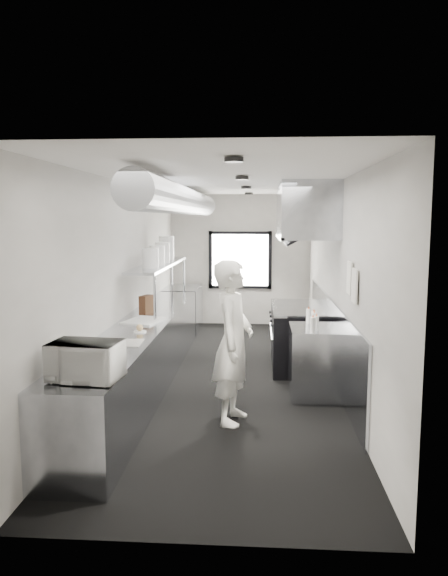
% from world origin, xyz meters
% --- Properties ---
extents(floor, '(3.00, 8.00, 0.01)m').
position_xyz_m(floor, '(0.00, 0.00, 0.00)').
color(floor, black).
rests_on(floor, ground).
extents(ceiling, '(3.00, 8.00, 0.01)m').
position_xyz_m(ceiling, '(0.00, 0.00, 2.80)').
color(ceiling, white).
rests_on(ceiling, wall_back).
extents(wall_back, '(3.00, 0.02, 2.80)m').
position_xyz_m(wall_back, '(0.00, 4.00, 1.40)').
color(wall_back, beige).
rests_on(wall_back, floor).
extents(wall_front, '(3.00, 0.02, 2.80)m').
position_xyz_m(wall_front, '(0.00, -4.00, 1.40)').
color(wall_front, beige).
rests_on(wall_front, floor).
extents(wall_left, '(0.02, 8.00, 2.80)m').
position_xyz_m(wall_left, '(-1.50, 0.00, 1.40)').
color(wall_left, beige).
rests_on(wall_left, floor).
extents(wall_right, '(0.02, 8.00, 2.80)m').
position_xyz_m(wall_right, '(1.50, 0.00, 1.40)').
color(wall_right, beige).
rests_on(wall_right, floor).
extents(wall_cladding, '(0.03, 5.50, 1.10)m').
position_xyz_m(wall_cladding, '(1.48, 0.30, 0.55)').
color(wall_cladding, '#999FA7').
rests_on(wall_cladding, wall_right).
extents(hvac_duct, '(0.40, 6.40, 0.40)m').
position_xyz_m(hvac_duct, '(-0.70, 0.40, 2.55)').
color(hvac_duct, '#9B9EA4').
rests_on(hvac_duct, ceiling).
extents(service_window, '(1.36, 0.05, 1.25)m').
position_xyz_m(service_window, '(0.00, 3.96, 1.40)').
color(service_window, silver).
rests_on(service_window, wall_back).
extents(exhaust_hood, '(0.81, 2.20, 0.88)m').
position_xyz_m(exhaust_hood, '(1.10, 0.70, 2.39)').
color(exhaust_hood, '#999FA7').
rests_on(exhaust_hood, ceiling).
extents(prep_counter, '(0.70, 6.00, 0.90)m').
position_xyz_m(prep_counter, '(-1.15, -0.50, 0.45)').
color(prep_counter, '#999FA7').
rests_on(prep_counter, floor).
extents(pass_shelf, '(0.45, 3.00, 0.68)m').
position_xyz_m(pass_shelf, '(-1.19, 1.00, 1.54)').
color(pass_shelf, '#999FA7').
rests_on(pass_shelf, prep_counter).
extents(range, '(0.88, 1.60, 0.94)m').
position_xyz_m(range, '(1.04, 0.70, 0.47)').
color(range, black).
rests_on(range, floor).
extents(bottle_station, '(0.65, 0.80, 0.90)m').
position_xyz_m(bottle_station, '(1.15, -0.70, 0.45)').
color(bottle_station, '#999FA7').
rests_on(bottle_station, floor).
extents(far_work_table, '(0.70, 1.20, 0.90)m').
position_xyz_m(far_work_table, '(-1.15, 3.20, 0.45)').
color(far_work_table, '#999FA7').
rests_on(far_work_table, floor).
extents(notice_sheet_a, '(0.02, 0.28, 0.38)m').
position_xyz_m(notice_sheet_a, '(1.47, -1.20, 1.60)').
color(notice_sheet_a, white).
rests_on(notice_sheet_a, wall_right).
extents(notice_sheet_b, '(0.02, 0.28, 0.38)m').
position_xyz_m(notice_sheet_b, '(1.47, -1.55, 1.55)').
color(notice_sheet_b, white).
rests_on(notice_sheet_b, wall_right).
extents(line_cook, '(0.55, 0.74, 1.84)m').
position_xyz_m(line_cook, '(0.13, -1.66, 0.92)').
color(line_cook, white).
rests_on(line_cook, floor).
extents(microwave, '(0.59, 0.47, 0.33)m').
position_xyz_m(microwave, '(-1.08, -3.08, 1.07)').
color(microwave, white).
rests_on(microwave, prep_counter).
extents(deli_tub_a, '(0.13, 0.13, 0.09)m').
position_xyz_m(deli_tub_a, '(-1.26, -2.70, 0.94)').
color(deli_tub_a, '#A4AC9E').
rests_on(deli_tub_a, prep_counter).
extents(deli_tub_b, '(0.17, 0.17, 0.09)m').
position_xyz_m(deli_tub_b, '(-1.25, -2.35, 0.95)').
color(deli_tub_b, '#A4AC9E').
rests_on(deli_tub_b, prep_counter).
extents(newspaper, '(0.32, 0.39, 0.01)m').
position_xyz_m(newspaper, '(-1.04, -1.72, 0.90)').
color(newspaper, beige).
rests_on(newspaper, prep_counter).
extents(small_plate, '(0.18, 0.18, 0.01)m').
position_xyz_m(small_plate, '(-1.05, -1.13, 0.91)').
color(small_plate, white).
rests_on(small_plate, prep_counter).
extents(pastry, '(0.08, 0.08, 0.08)m').
position_xyz_m(pastry, '(-1.05, -1.13, 0.96)').
color(pastry, tan).
rests_on(pastry, small_plate).
extents(cutting_board, '(0.58, 0.69, 0.02)m').
position_xyz_m(cutting_board, '(-1.14, -0.44, 0.91)').
color(cutting_board, silver).
rests_on(cutting_board, prep_counter).
extents(knife_block, '(0.18, 0.27, 0.27)m').
position_xyz_m(knife_block, '(-1.24, 0.17, 1.03)').
color(knife_block, '#4E311B').
rests_on(knife_block, prep_counter).
extents(plate_stack_a, '(0.25, 0.25, 0.29)m').
position_xyz_m(plate_stack_a, '(-1.18, 0.21, 1.71)').
color(plate_stack_a, white).
rests_on(plate_stack_a, pass_shelf).
extents(plate_stack_b, '(0.30, 0.30, 0.30)m').
position_xyz_m(plate_stack_b, '(-1.17, 0.69, 1.72)').
color(plate_stack_b, white).
rests_on(plate_stack_b, pass_shelf).
extents(plate_stack_c, '(0.27, 0.27, 0.34)m').
position_xyz_m(plate_stack_c, '(-1.17, 1.16, 1.74)').
color(plate_stack_c, white).
rests_on(plate_stack_c, pass_shelf).
extents(plate_stack_d, '(0.35, 0.35, 0.41)m').
position_xyz_m(plate_stack_d, '(-1.22, 1.81, 1.78)').
color(plate_stack_d, white).
rests_on(plate_stack_d, pass_shelf).
extents(squeeze_bottle_a, '(0.08, 0.08, 0.20)m').
position_xyz_m(squeeze_bottle_a, '(1.07, -1.04, 1.00)').
color(squeeze_bottle_a, silver).
rests_on(squeeze_bottle_a, bottle_station).
extents(squeeze_bottle_b, '(0.06, 0.06, 0.19)m').
position_xyz_m(squeeze_bottle_b, '(1.13, -0.90, 0.99)').
color(squeeze_bottle_b, silver).
rests_on(squeeze_bottle_b, bottle_station).
extents(squeeze_bottle_c, '(0.08, 0.08, 0.20)m').
position_xyz_m(squeeze_bottle_c, '(1.12, -0.74, 1.00)').
color(squeeze_bottle_c, silver).
rests_on(squeeze_bottle_c, bottle_station).
extents(squeeze_bottle_d, '(0.07, 0.07, 0.19)m').
position_xyz_m(squeeze_bottle_d, '(1.13, -0.58, 0.99)').
color(squeeze_bottle_d, silver).
rests_on(squeeze_bottle_d, bottle_station).
extents(squeeze_bottle_e, '(0.08, 0.08, 0.19)m').
position_xyz_m(squeeze_bottle_e, '(1.08, -0.43, 1.00)').
color(squeeze_bottle_e, silver).
rests_on(squeeze_bottle_e, bottle_station).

